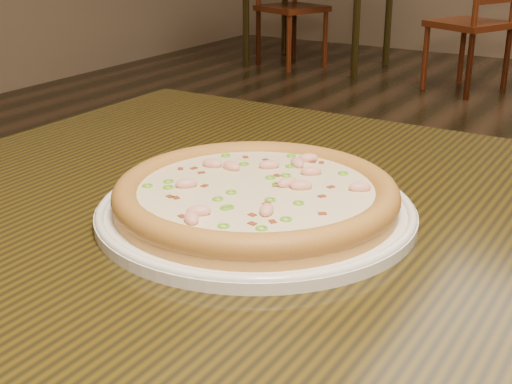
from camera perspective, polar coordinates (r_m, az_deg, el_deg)
The scene contains 5 objects.
hero_table at distance 0.81m, azimuth 9.23°, elevation -9.03°, with size 1.20×0.80×0.75m.
plate at distance 0.77m, azimuth 0.00°, elevation -1.48°, with size 0.35×0.35×0.02m.
pizza at distance 0.76m, azimuth 0.01°, elevation -0.20°, with size 0.31×0.31×0.03m.
chair_a at distance 5.55m, azimuth 2.53°, elevation 14.62°, with size 0.54×0.54×0.95m.
chair_b at distance 4.81m, azimuth 17.22°, elevation 12.74°, with size 0.55×0.55×0.95m.
Camera 1 is at (0.27, -1.47, 1.05)m, focal length 50.00 mm.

